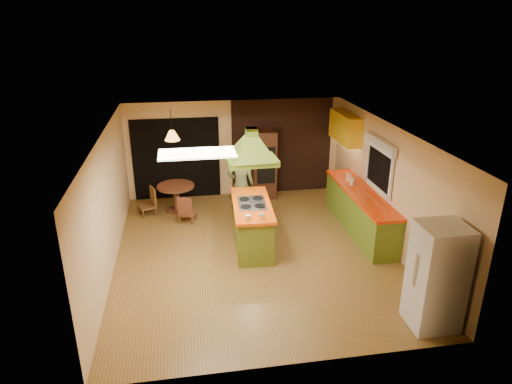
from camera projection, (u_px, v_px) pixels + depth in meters
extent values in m
plane|color=olive|center=(255.00, 251.00, 9.29)|extent=(6.50, 6.50, 0.00)
plane|color=beige|center=(235.00, 149.00, 11.82)|extent=(5.50, 0.00, 5.50)
plane|color=beige|center=(295.00, 287.00, 5.85)|extent=(5.50, 0.00, 5.50)
plane|color=beige|center=(108.00, 203.00, 8.42)|extent=(0.00, 6.50, 6.50)
plane|color=beige|center=(388.00, 186.00, 9.25)|extent=(0.00, 6.50, 6.50)
plane|color=silver|center=(254.00, 131.00, 8.37)|extent=(6.50, 6.50, 0.00)
cube|color=#381E14|center=(282.00, 147.00, 11.99)|extent=(2.64, 0.03, 2.50)
cube|color=black|center=(176.00, 159.00, 11.64)|extent=(2.20, 0.03, 2.10)
cube|color=olive|center=(360.00, 212.00, 10.06)|extent=(0.58, 3.00, 0.86)
cube|color=#E53807|center=(361.00, 193.00, 9.89)|extent=(0.62, 3.05, 0.06)
cube|color=yellow|center=(345.00, 128.00, 10.99)|extent=(0.34, 1.40, 0.70)
cube|color=black|center=(380.00, 166.00, 9.50)|extent=(0.03, 1.16, 0.96)
cube|color=white|center=(380.00, 144.00, 9.32)|extent=(0.10, 1.35, 0.22)
cube|color=white|center=(197.00, 153.00, 7.11)|extent=(1.20, 0.60, 0.03)
cube|color=olive|center=(252.00, 226.00, 9.38)|extent=(0.81, 1.85, 0.89)
cube|color=#EE5207|center=(252.00, 205.00, 9.20)|extent=(0.88, 1.94, 0.06)
cube|color=silver|center=(252.00, 203.00, 9.19)|extent=(0.60, 0.83, 0.02)
cube|color=olive|center=(252.00, 161.00, 8.86)|extent=(1.00, 0.74, 0.12)
pyramid|color=olive|center=(252.00, 135.00, 8.68)|extent=(1.00, 0.74, 0.45)
cube|color=olive|center=(252.00, 132.00, 8.65)|extent=(0.22, 0.22, 0.14)
imported|color=#4C552D|center=(241.00, 185.00, 10.41)|extent=(0.70, 0.54, 1.71)
cube|color=silver|center=(437.00, 277.00, 6.83)|extent=(0.71, 0.67, 1.69)
cube|color=#4F2B19|center=(264.00, 164.00, 11.78)|extent=(0.61, 0.60, 1.77)
cube|color=black|center=(266.00, 156.00, 11.40)|extent=(0.46, 0.04, 0.45)
cube|color=black|center=(266.00, 175.00, 11.58)|extent=(0.46, 0.04, 0.45)
cylinder|color=brown|center=(176.00, 186.00, 10.95)|extent=(0.89, 0.89, 0.05)
cylinder|color=brown|center=(176.00, 198.00, 11.06)|extent=(0.14, 0.14, 0.62)
cylinder|color=brown|center=(177.00, 210.00, 11.18)|extent=(0.50, 0.50, 0.05)
cone|color=#FF9E3F|center=(172.00, 135.00, 10.49)|extent=(0.36, 0.36, 0.23)
cylinder|color=beige|center=(349.00, 177.00, 10.42)|extent=(0.16, 0.16, 0.21)
cylinder|color=beige|center=(352.00, 181.00, 10.24)|extent=(0.16, 0.16, 0.19)
cylinder|color=#F9E5C8|center=(348.00, 178.00, 10.48)|extent=(0.13, 0.13, 0.14)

